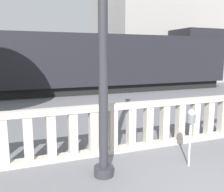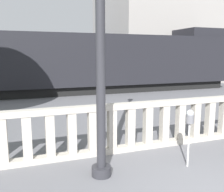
{
  "view_description": "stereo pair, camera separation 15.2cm",
  "coord_description": "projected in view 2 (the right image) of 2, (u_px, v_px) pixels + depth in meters",
  "views": [
    {
      "loc": [
        -3.15,
        -2.75,
        2.47
      ],
      "look_at": [
        -0.64,
        3.85,
        1.28
      ],
      "focal_mm": 40.0,
      "sensor_mm": 36.0,
      "label": 1
    },
    {
      "loc": [
        -3.01,
        -2.81,
        2.47
      ],
      "look_at": [
        -0.64,
        3.85,
        1.28
      ],
      "focal_mm": 40.0,
      "sensor_mm": 36.0,
      "label": 2
    }
  ],
  "objects": [
    {
      "name": "balustrade",
      "position": [
        148.0,
        125.0,
        6.56
      ],
      "size": [
        13.56,
        0.24,
        1.26
      ],
      "color": "#BCB5A8",
      "rests_on": "ground"
    },
    {
      "name": "building_block",
      "position": [
        156.0,
        2.0,
        23.8
      ],
      "size": [
        9.83,
        9.83,
        14.82
      ],
      "color": "gray",
      "rests_on": "ground"
    },
    {
      "name": "lamppost",
      "position": [
        100.0,
        20.0,
        4.63
      ],
      "size": [
        0.4,
        0.4,
        6.39
      ],
      "color": "#2D2D33",
      "rests_on": "ground"
    },
    {
      "name": "parking_meter",
      "position": [
        190.0,
        121.0,
        5.38
      ],
      "size": [
        0.18,
        0.18,
        1.29
      ],
      "color": "silver",
      "rests_on": "ground"
    },
    {
      "name": "train_near",
      "position": [
        17.0,
        64.0,
        14.67
      ],
      "size": [
        29.08,
        3.01,
        4.28
      ],
      "color": "black",
      "rests_on": "ground"
    },
    {
      "name": "train_far",
      "position": [
        39.0,
        60.0,
        23.65
      ],
      "size": [
        24.56,
        2.8,
        4.19
      ],
      "color": "black",
      "rests_on": "ground"
    }
  ]
}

